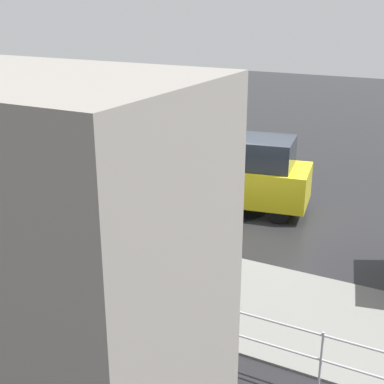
{
  "coord_description": "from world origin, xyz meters",
  "views": [
    {
      "loc": [
        -4.44,
        12.7,
        5.5
      ],
      "look_at": [
        1.56,
        1.32,
        0.9
      ],
      "focal_mm": 50.0,
      "sensor_mm": 36.0,
      "label": 1
    }
  ],
  "objects_px": {
    "moving_hatchback": "(241,173)",
    "fire_hydrant": "(110,225)",
    "pedestrian": "(84,198)",
    "sign_post": "(12,176)"
  },
  "relations": [
    {
      "from": "sign_post",
      "to": "pedestrian",
      "type": "bearing_deg",
      "value": -144.26
    },
    {
      "from": "fire_hydrant",
      "to": "sign_post",
      "type": "relative_size",
      "value": 0.33
    },
    {
      "from": "fire_hydrant",
      "to": "pedestrian",
      "type": "relative_size",
      "value": 0.5
    },
    {
      "from": "moving_hatchback",
      "to": "fire_hydrant",
      "type": "xyz_separation_m",
      "value": [
        1.96,
        3.42,
        -0.63
      ]
    },
    {
      "from": "fire_hydrant",
      "to": "sign_post",
      "type": "xyz_separation_m",
      "value": [
        2.11,
        0.93,
        1.18
      ]
    },
    {
      "from": "pedestrian",
      "to": "sign_post",
      "type": "relative_size",
      "value": 0.68
    },
    {
      "from": "moving_hatchback",
      "to": "fire_hydrant",
      "type": "distance_m",
      "value": 3.99
    },
    {
      "from": "moving_hatchback",
      "to": "pedestrian",
      "type": "xyz_separation_m",
      "value": [
        2.74,
        3.4,
        -0.07
      ]
    },
    {
      "from": "moving_hatchback",
      "to": "pedestrian",
      "type": "relative_size",
      "value": 2.55
    },
    {
      "from": "fire_hydrant",
      "to": "pedestrian",
      "type": "xyz_separation_m",
      "value": [
        0.78,
        -0.02,
        0.56
      ]
    }
  ]
}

